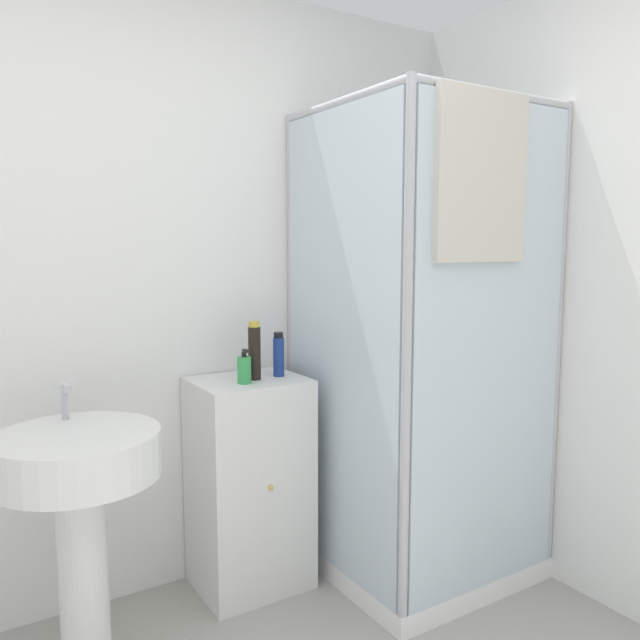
{
  "coord_description": "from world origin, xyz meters",
  "views": [
    {
      "loc": [
        -0.55,
        -0.81,
        1.45
      ],
      "look_at": [
        0.68,
        1.15,
        1.16
      ],
      "focal_mm": 35.0,
      "sensor_mm": 36.0,
      "label": 1
    }
  ],
  "objects": [
    {
      "name": "vanity_cabinet",
      "position": [
        0.54,
        1.48,
        0.45
      ],
      "size": [
        0.45,
        0.39,
        0.89
      ],
      "color": "silver",
      "rests_on": "ground_plane"
    },
    {
      "name": "shampoo_bottle_blue",
      "position": [
        0.67,
        1.46,
        0.98
      ],
      "size": [
        0.05,
        0.05,
        0.19
      ],
      "color": "navy",
      "rests_on": "vanity_cabinet"
    },
    {
      "name": "soap_dispenser",
      "position": [
        0.49,
        1.41,
        0.95
      ],
      "size": [
        0.06,
        0.06,
        0.14
      ],
      "color": "green",
      "rests_on": "vanity_cabinet"
    },
    {
      "name": "shampoo_bottle_tall_black",
      "position": [
        0.55,
        1.46,
        1.01
      ],
      "size": [
        0.05,
        0.05,
        0.24
      ],
      "color": "black",
      "rests_on": "vanity_cabinet"
    },
    {
      "name": "wall_back",
      "position": [
        0.0,
        1.7,
        1.25
      ],
      "size": [
        6.4,
        0.06,
        2.5
      ],
      "primitive_type": "cube",
      "color": "white",
      "rests_on": "ground_plane"
    },
    {
      "name": "sink",
      "position": [
        -0.18,
        1.26,
        0.64
      ],
      "size": [
        0.53,
        0.53,
        0.97
      ],
      "color": "white",
      "rests_on": "ground_plane"
    },
    {
      "name": "shower_enclosure",
      "position": [
        1.18,
        1.16,
        0.59
      ],
      "size": [
        0.85,
        0.88,
        2.01
      ],
      "color": "white",
      "rests_on": "ground_plane"
    }
  ]
}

